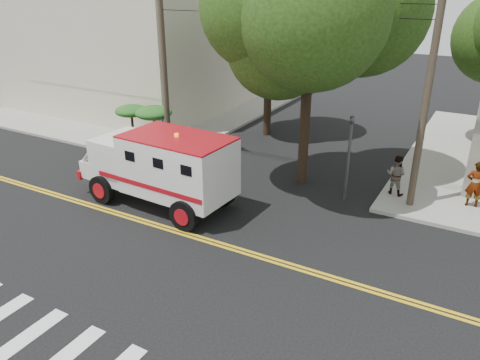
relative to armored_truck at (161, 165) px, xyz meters
The scene contains 13 objects.
ground 3.43m from the armored_truck, 31.86° to the right, with size 100.00×100.00×0.00m, color black.
sidewalk_nw 16.31m from the armored_truck, 132.62° to the left, with size 17.00×17.00×0.15m, color gray.
building_left 18.99m from the armored_truck, 134.02° to the left, with size 16.00×14.00×10.00m, color beige.
utility_pole_left 6.07m from the armored_truck, 124.81° to the left, with size 0.28×0.28×9.00m, color #382D23.
utility_pole_right 10.34m from the armored_truck, 27.74° to the left, with size 0.28×0.28×9.00m, color #382D23.
tree_main 8.44m from the armored_truck, 46.21° to the left, with size 6.08×5.70×9.85m.
tree_left 10.98m from the armored_truck, 90.92° to the left, with size 4.48×4.20×7.70m.
traffic_signal 7.51m from the armored_truck, 32.59° to the left, with size 0.15×0.18×3.60m.
accessibility_sign 5.91m from the armored_truck, 128.64° to the left, with size 0.45×0.10×2.02m.
palm_planter 7.06m from the armored_truck, 134.20° to the left, with size 3.52×2.63×2.36m.
armored_truck is the anchor object (origin of this frame).
pedestrian_a 12.37m from the armored_truck, 27.40° to the left, with size 0.69×0.45×1.88m, color gray.
pedestrian_b 9.67m from the armored_truck, 33.80° to the left, with size 0.82×0.64×1.69m, color gray.
Camera 1 is at (8.64, -11.88, 8.51)m, focal length 35.00 mm.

